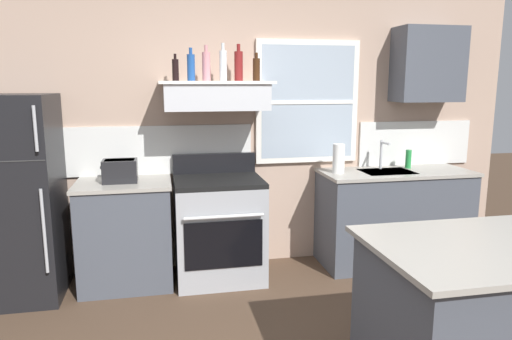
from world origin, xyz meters
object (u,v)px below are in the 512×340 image
object	(u,v)px
refrigerator	(13,198)
bottle_balsamic_dark	(175,70)
bottle_blue_liqueur	(191,67)
kitchen_island	(497,323)
toaster	(120,171)
bottle_rose_pink	(206,66)
bottle_brown_stout	(256,69)
dish_soap_bottle	(408,159)
bottle_clear_tall	(223,65)
stove_range	(219,228)
paper_towel_roll	(339,159)
bottle_red_label_wine	(239,66)

from	to	relation	value
refrigerator	bottle_balsamic_dark	size ratio (longest dim) A/B	7.30
bottle_blue_liqueur	kitchen_island	xyz separation A→B (m)	(1.47, -2.01, -1.40)
toaster	kitchen_island	world-z (taller)	toaster
bottle_rose_pink	kitchen_island	size ratio (longest dim) A/B	0.21
bottle_brown_stout	dish_soap_bottle	bearing A→B (deg)	3.53
bottle_balsamic_dark	bottle_clear_tall	size ratio (longest dim) A/B	0.71
refrigerator	stove_range	world-z (taller)	refrigerator
dish_soap_bottle	bottle_brown_stout	bearing A→B (deg)	-176.47
bottle_rose_pink	stove_range	bearing A→B (deg)	-55.08
toaster	bottle_balsamic_dark	world-z (taller)	bottle_balsamic_dark
refrigerator	bottle_clear_tall	size ratio (longest dim) A/B	5.16
toaster	dish_soap_bottle	xyz separation A→B (m)	(2.70, 0.12, -0.01)
toaster	bottle_rose_pink	bearing A→B (deg)	6.44
toaster	bottle_brown_stout	world-z (taller)	bottle_brown_stout
refrigerator	bottle_balsamic_dark	bearing A→B (deg)	6.75
bottle_rose_pink	dish_soap_bottle	size ratio (longest dim) A/B	1.66
bottle_clear_tall	paper_towel_roll	bearing A→B (deg)	-3.66
stove_range	bottle_rose_pink	size ratio (longest dim) A/B	3.65
stove_range	kitchen_island	distance (m)	2.32
stove_range	dish_soap_bottle	bearing A→B (deg)	4.18
bottle_blue_liqueur	paper_towel_roll	distance (m)	1.56
toaster	bottle_balsamic_dark	size ratio (longest dim) A/B	1.32
bottle_balsamic_dark	bottle_rose_pink	size ratio (longest dim) A/B	0.75
refrigerator	bottle_red_label_wine	distance (m)	2.15
bottle_clear_tall	dish_soap_bottle	xyz separation A→B (m)	(1.81, 0.03, -0.88)
bottle_brown_stout	paper_towel_roll	distance (m)	1.11
bottle_clear_tall	bottle_rose_pink	bearing A→B (deg)	179.23
bottle_balsamic_dark	bottle_red_label_wine	bearing A→B (deg)	1.05
bottle_rose_pink	bottle_clear_tall	size ratio (longest dim) A/B	0.94
refrigerator	bottle_rose_pink	size ratio (longest dim) A/B	5.51
bottle_balsamic_dark	stove_range	bearing A→B (deg)	-21.76
toaster	bottle_rose_pink	size ratio (longest dim) A/B	0.99
toaster	bottle_red_label_wine	world-z (taller)	bottle_red_label_wine
refrigerator	toaster	world-z (taller)	refrigerator
bottle_clear_tall	kitchen_island	bearing A→B (deg)	-59.97
bottle_blue_liqueur	toaster	bearing A→B (deg)	-176.61
bottle_blue_liqueur	bottle_rose_pink	size ratio (longest dim) A/B	0.91
bottle_blue_liqueur	stove_range	bearing A→B (deg)	-15.83
bottle_balsamic_dark	dish_soap_bottle	distance (m)	2.37
bottle_balsamic_dark	dish_soap_bottle	xyz separation A→B (m)	(2.21, 0.00, -0.84)
bottle_brown_stout	kitchen_island	world-z (taller)	bottle_brown_stout
bottle_clear_tall	bottle_brown_stout	distance (m)	0.29
paper_towel_roll	kitchen_island	size ratio (longest dim) A/B	0.19
bottle_balsamic_dark	bottle_rose_pink	distance (m)	0.26
bottle_rose_pink	bottle_blue_liqueur	bearing A→B (deg)	-160.16
toaster	bottle_brown_stout	size ratio (longest dim) A/B	1.25
bottle_clear_tall	toaster	bearing A→B (deg)	-174.72
stove_range	bottle_rose_pink	world-z (taller)	bottle_rose_pink
bottle_balsamic_dark	paper_towel_roll	size ratio (longest dim) A/B	0.83
bottle_balsamic_dark	paper_towel_roll	world-z (taller)	bottle_balsamic_dark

